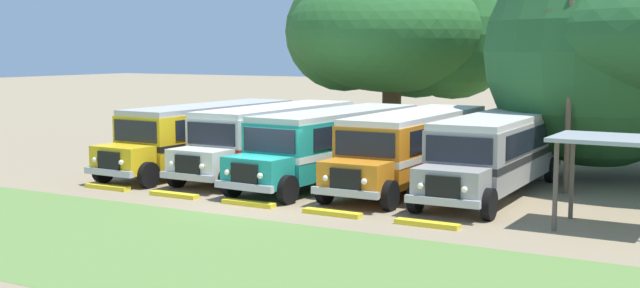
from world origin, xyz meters
The scene contains 15 objects.
ground_plane centered at (0.00, 0.00, 0.00)m, with size 220.00×220.00×0.00m, color #937F60.
foreground_grass_strip centered at (0.00, -6.37, 0.00)m, with size 80.00×8.51×0.01m, color olive.
parked_bus_slot_0 centered at (-6.31, 5.44, 1.58)m, with size 2.96×10.87×2.82m.
parked_bus_slot_1 centered at (-3.25, 6.09, 1.58)m, with size 2.68×10.84×2.82m.
parked_bus_slot_2 centered at (0.06, 5.37, 1.58)m, with size 3.13×10.90×2.82m.
parked_bus_slot_3 centered at (3.19, 6.03, 1.58)m, with size 2.84×10.86×2.82m.
parked_bus_slot_4 centered at (6.42, 6.17, 1.58)m, with size 2.93×10.87×2.82m.
curb_wheelstop_0 centered at (-6.45, -0.44, 0.07)m, with size 2.00×0.36×0.15m, color yellow.
curb_wheelstop_1 centered at (-3.22, -0.44, 0.07)m, with size 2.00×0.36×0.15m, color yellow.
curb_wheelstop_2 centered at (0.00, -0.44, 0.07)m, with size 2.00×0.36×0.15m, color yellow.
curb_wheelstop_3 centered at (3.22, -0.44, 0.07)m, with size 2.00×0.36×0.15m, color yellow.
curb_wheelstop_4 centered at (6.45, -0.44, 0.07)m, with size 2.00×0.36×0.15m, color yellow.
broad_shade_tree centered at (-3.13, 18.48, 6.05)m, with size 12.18×12.56×9.47m.
utility_pole centered at (8.66, 7.29, 3.84)m, with size 1.80×0.20×7.18m.
waiting_shelter centered at (11.37, 1.83, 2.45)m, with size 3.60×2.60×2.72m.
Camera 1 is at (15.58, -22.57, 5.23)m, focal length 45.80 mm.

